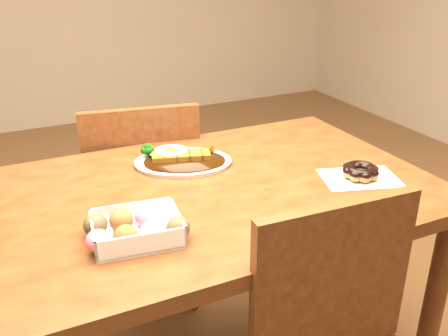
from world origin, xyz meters
name	(u,v)px	position (x,y,z in m)	size (l,w,h in m)	color
table	(216,217)	(0.00, 0.00, 0.65)	(1.20, 0.80, 0.75)	#4B240F
chair_far	(142,198)	(-0.07, 0.54, 0.48)	(0.49, 0.49, 0.87)	#4B240F
katsu_curry_plate	(181,160)	(-0.03, 0.18, 0.76)	(0.34, 0.29, 0.06)	white
donut_box	(135,228)	(-0.28, -0.17, 0.78)	(0.23, 0.18, 0.06)	white
pon_de_ring	(360,172)	(0.39, -0.13, 0.77)	(0.25, 0.21, 0.04)	silver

